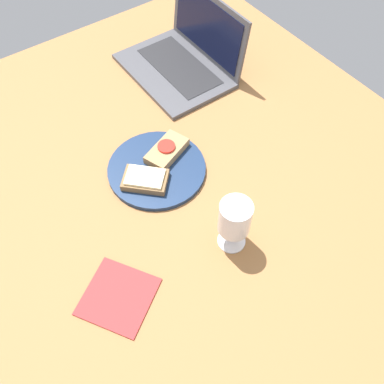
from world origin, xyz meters
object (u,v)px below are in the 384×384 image
(wine_glass, at_px, (235,219))
(sandwich_with_cheese, at_px, (145,179))
(plate, at_px, (157,169))
(laptop, at_px, (185,56))
(napkin, at_px, (118,296))
(sandwich_with_tomato, at_px, (167,150))

(wine_glass, bearing_deg, sandwich_with_cheese, -163.35)
(plate, relative_size, laptop, 0.73)
(plate, relative_size, wine_glass, 1.75)
(sandwich_with_cheese, distance_m, napkin, 0.30)
(napkin, bearing_deg, wine_glass, 82.84)
(sandwich_with_tomato, distance_m, laptop, 0.37)
(plate, height_order, laptop, laptop)
(sandwich_with_cheese, xyz_separation_m, laptop, (-0.32, 0.34, 0.02))
(plate, xyz_separation_m, napkin, (0.24, -0.25, -0.00))
(plate, bearing_deg, napkin, -46.56)
(sandwich_with_cheese, height_order, wine_glass, wine_glass)
(plate, bearing_deg, sandwich_with_cheese, -63.98)
(sandwich_with_tomato, relative_size, wine_glass, 0.93)
(plate, bearing_deg, wine_glass, 5.69)
(wine_glass, relative_size, napkin, 1.02)
(wine_glass, relative_size, laptop, 0.42)
(wine_glass, bearing_deg, sandwich_with_tomato, 176.06)
(wine_glass, bearing_deg, plate, -174.31)
(napkin, bearing_deg, plate, 133.44)
(laptop, bearing_deg, plate, -45.10)
(sandwich_with_cheese, xyz_separation_m, sandwich_with_tomato, (-0.05, 0.09, 0.00))
(sandwich_with_tomato, relative_size, laptop, 0.39)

